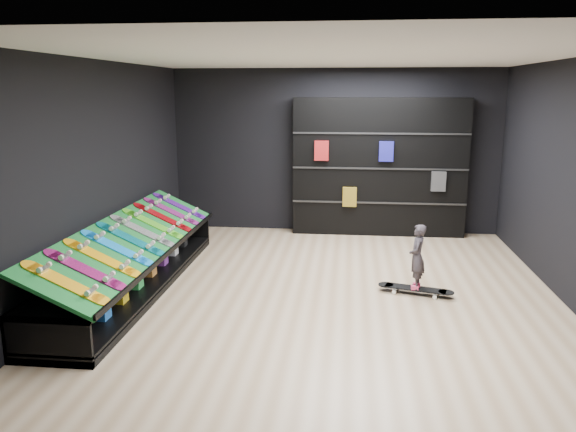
# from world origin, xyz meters

# --- Properties ---
(floor) EXTENTS (6.00, 7.00, 0.01)m
(floor) POSITION_xyz_m (0.00, 0.00, 0.00)
(floor) COLOR tan
(floor) RESTS_ON ground
(ceiling) EXTENTS (6.00, 7.00, 0.01)m
(ceiling) POSITION_xyz_m (0.00, 0.00, 3.00)
(ceiling) COLOR white
(ceiling) RESTS_ON ground
(wall_back) EXTENTS (6.00, 0.02, 3.00)m
(wall_back) POSITION_xyz_m (0.00, 3.50, 1.50)
(wall_back) COLOR black
(wall_back) RESTS_ON ground
(wall_front) EXTENTS (6.00, 0.02, 3.00)m
(wall_front) POSITION_xyz_m (0.00, -3.50, 1.50)
(wall_front) COLOR black
(wall_front) RESTS_ON ground
(wall_left) EXTENTS (0.02, 7.00, 3.00)m
(wall_left) POSITION_xyz_m (-3.00, 0.00, 1.50)
(wall_left) COLOR black
(wall_left) RESTS_ON ground
(display_rack) EXTENTS (0.90, 4.50, 0.50)m
(display_rack) POSITION_xyz_m (-2.55, 0.00, 0.25)
(display_rack) COLOR black
(display_rack) RESTS_ON ground
(turf_ramp) EXTENTS (0.92, 4.50, 0.46)m
(turf_ramp) POSITION_xyz_m (-2.50, 0.00, 0.71)
(turf_ramp) COLOR #0E5A1F
(turf_ramp) RESTS_ON display_rack
(back_shelving) EXTENTS (3.10, 0.36, 2.48)m
(back_shelving) POSITION_xyz_m (0.82, 3.32, 1.24)
(back_shelving) COLOR black
(back_shelving) RESTS_ON ground
(floor_skateboard) EXTENTS (1.00, 0.47, 0.09)m
(floor_skateboard) POSITION_xyz_m (1.18, 0.16, 0.05)
(floor_skateboard) COLOR black
(floor_skateboard) RESTS_ON ground
(child) EXTENTS (0.17, 0.21, 0.51)m
(child) POSITION_xyz_m (1.18, 0.16, 0.34)
(child) COLOR black
(child) RESTS_ON floor_skateboard
(display_board_0) EXTENTS (0.93, 0.22, 0.50)m
(display_board_0) POSITION_xyz_m (-2.49, -1.90, 0.74)
(display_board_0) COLOR orange
(display_board_0) RESTS_ON turf_ramp
(display_board_1) EXTENTS (0.93, 0.22, 0.50)m
(display_board_1) POSITION_xyz_m (-2.49, -1.48, 0.74)
(display_board_1) COLOR #E5198C
(display_board_1) RESTS_ON turf_ramp
(display_board_2) EXTENTS (0.93, 0.22, 0.50)m
(display_board_2) POSITION_xyz_m (-2.49, -1.06, 0.74)
(display_board_2) COLOR yellow
(display_board_2) RESTS_ON turf_ramp
(display_board_3) EXTENTS (0.93, 0.22, 0.50)m
(display_board_3) POSITION_xyz_m (-2.49, -0.63, 0.74)
(display_board_3) COLOR blue
(display_board_3) RESTS_ON turf_ramp
(display_board_4) EXTENTS (0.93, 0.22, 0.50)m
(display_board_4) POSITION_xyz_m (-2.49, -0.21, 0.74)
(display_board_4) COLOR #0C8C99
(display_board_4) RESTS_ON turf_ramp
(display_board_5) EXTENTS (0.93, 0.22, 0.50)m
(display_board_5) POSITION_xyz_m (-2.49, 0.21, 0.74)
(display_board_5) COLOR black
(display_board_5) RESTS_ON turf_ramp
(display_board_6) EXTENTS (0.93, 0.22, 0.50)m
(display_board_6) POSITION_xyz_m (-2.49, 0.63, 0.74)
(display_board_6) COLOR green
(display_board_6) RESTS_ON turf_ramp
(display_board_7) EXTENTS (0.93, 0.22, 0.50)m
(display_board_7) POSITION_xyz_m (-2.49, 1.06, 0.74)
(display_board_7) COLOR red
(display_board_7) RESTS_ON turf_ramp
(display_board_8) EXTENTS (0.93, 0.22, 0.50)m
(display_board_8) POSITION_xyz_m (-2.49, 1.48, 0.74)
(display_board_8) COLOR #2626BF
(display_board_8) RESTS_ON turf_ramp
(display_board_9) EXTENTS (0.93, 0.22, 0.50)m
(display_board_9) POSITION_xyz_m (-2.49, 1.90, 0.74)
(display_board_9) COLOR purple
(display_board_9) RESTS_ON turf_ramp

